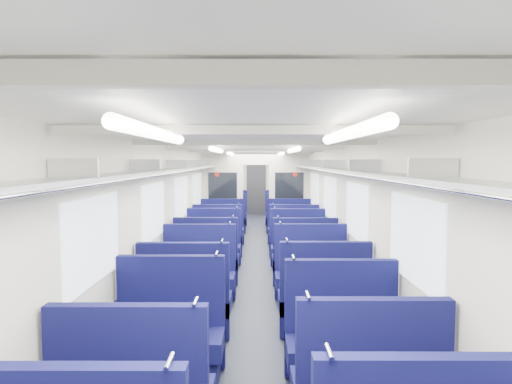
{
  "coord_description": "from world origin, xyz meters",
  "views": [
    {
      "loc": [
        0.03,
        -9.12,
        2.1
      ],
      "look_at": [
        0.0,
        2.79,
        1.29
      ],
      "focal_mm": 32.28,
      "sensor_mm": 36.0,
      "label": 1
    }
  ],
  "objects_px": {
    "seat_11": "(311,279)",
    "seat_19": "(290,231)",
    "seat_18": "(222,232)",
    "seat_20": "(227,221)",
    "seat_9": "(323,305)",
    "seat_22": "(230,216)",
    "end_door": "(256,189)",
    "seat_17": "(293,240)",
    "bulkhead": "(256,194)",
    "seat_15": "(298,250)",
    "seat_23": "(282,216)",
    "seat_21": "(285,220)",
    "seat_6": "(169,339)",
    "seat_13": "(304,263)",
    "seat_7": "(343,347)",
    "seat_14": "(213,249)",
    "seat_10": "(199,279)",
    "seat_12": "(207,263)",
    "seat_16": "(218,240)"
  },
  "relations": [
    {
      "from": "seat_11",
      "to": "seat_19",
      "type": "xyz_separation_m",
      "value": [
        0.0,
        4.57,
        0.0
      ]
    },
    {
      "from": "bulkhead",
      "to": "seat_11",
      "type": "bearing_deg",
      "value": -81.31
    },
    {
      "from": "seat_7",
      "to": "seat_19",
      "type": "distance_m",
      "value": 7.06
    },
    {
      "from": "seat_9",
      "to": "seat_13",
      "type": "relative_size",
      "value": 1.0
    },
    {
      "from": "seat_10",
      "to": "seat_11",
      "type": "distance_m",
      "value": 1.66
    },
    {
      "from": "seat_17",
      "to": "seat_20",
      "type": "distance_m",
      "value": 3.62
    },
    {
      "from": "end_door",
      "to": "seat_18",
      "type": "relative_size",
      "value": 1.67
    },
    {
      "from": "end_door",
      "to": "seat_20",
      "type": "bearing_deg",
      "value": -99.73
    },
    {
      "from": "seat_7",
      "to": "seat_14",
      "type": "relative_size",
      "value": 1.0
    },
    {
      "from": "seat_9",
      "to": "seat_21",
      "type": "bearing_deg",
      "value": 90.0
    },
    {
      "from": "seat_6",
      "to": "seat_20",
      "type": "bearing_deg",
      "value": 90.0
    },
    {
      "from": "bulkhead",
      "to": "seat_16",
      "type": "xyz_separation_m",
      "value": [
        -0.83,
        -2.08,
        -0.86
      ]
    },
    {
      "from": "seat_21",
      "to": "seat_23",
      "type": "xyz_separation_m",
      "value": [
        0.0,
        1.2,
        0.0
      ]
    },
    {
      "from": "seat_6",
      "to": "seat_10",
      "type": "distance_m",
      "value": 2.28
    },
    {
      "from": "seat_7",
      "to": "seat_13",
      "type": "height_order",
      "value": "same"
    },
    {
      "from": "seat_17",
      "to": "seat_18",
      "type": "bearing_deg",
      "value": 144.13
    },
    {
      "from": "seat_15",
      "to": "seat_23",
      "type": "xyz_separation_m",
      "value": [
        0.0,
        5.65,
        0.0
      ]
    },
    {
      "from": "seat_10",
      "to": "seat_22",
      "type": "distance_m",
      "value": 7.86
    },
    {
      "from": "seat_17",
      "to": "seat_22",
      "type": "xyz_separation_m",
      "value": [
        -1.66,
        4.5,
        0.0
      ]
    },
    {
      "from": "seat_21",
      "to": "seat_16",
      "type": "bearing_deg",
      "value": -116.86
    },
    {
      "from": "seat_16",
      "to": "seat_7",
      "type": "bearing_deg",
      "value": -74.13
    },
    {
      "from": "seat_18",
      "to": "seat_20",
      "type": "xyz_separation_m",
      "value": [
        0.0,
        2.02,
        0.0
      ]
    },
    {
      "from": "seat_12",
      "to": "seat_22",
      "type": "relative_size",
      "value": 1.0
    },
    {
      "from": "seat_19",
      "to": "seat_7",
      "type": "bearing_deg",
      "value": -90.0
    },
    {
      "from": "seat_11",
      "to": "seat_22",
      "type": "height_order",
      "value": "same"
    },
    {
      "from": "seat_17",
      "to": "seat_22",
      "type": "relative_size",
      "value": 1.0
    },
    {
      "from": "seat_11",
      "to": "seat_12",
      "type": "relative_size",
      "value": 1.0
    },
    {
      "from": "seat_10",
      "to": "seat_19",
      "type": "relative_size",
      "value": 1.0
    },
    {
      "from": "seat_23",
      "to": "seat_15",
      "type": "bearing_deg",
      "value": -90.0
    },
    {
      "from": "seat_13",
      "to": "seat_19",
      "type": "relative_size",
      "value": 1.0
    },
    {
      "from": "bulkhead",
      "to": "seat_9",
      "type": "relative_size",
      "value": 2.34
    },
    {
      "from": "end_door",
      "to": "seat_10",
      "type": "distance_m",
      "value": 11.47
    },
    {
      "from": "seat_23",
      "to": "seat_17",
      "type": "bearing_deg",
      "value": -90.0
    },
    {
      "from": "seat_9",
      "to": "seat_11",
      "type": "bearing_deg",
      "value": 90.0
    },
    {
      "from": "seat_14",
      "to": "seat_15",
      "type": "relative_size",
      "value": 1.0
    },
    {
      "from": "seat_10",
      "to": "seat_23",
      "type": "height_order",
      "value": "same"
    },
    {
      "from": "seat_10",
      "to": "seat_19",
      "type": "xyz_separation_m",
      "value": [
        1.66,
        4.6,
        0.0
      ]
    },
    {
      "from": "seat_6",
      "to": "seat_23",
      "type": "xyz_separation_m",
      "value": [
        1.66,
        10.13,
        0.0
      ]
    },
    {
      "from": "seat_20",
      "to": "seat_10",
      "type": "bearing_deg",
      "value": -90.0
    },
    {
      "from": "seat_15",
      "to": "seat_17",
      "type": "height_order",
      "value": "same"
    },
    {
      "from": "seat_7",
      "to": "seat_17",
      "type": "distance_m",
      "value": 5.82
    },
    {
      "from": "seat_21",
      "to": "seat_11",
      "type": "bearing_deg",
      "value": -90.0
    },
    {
      "from": "bulkhead",
      "to": "seat_21",
      "type": "height_order",
      "value": "bulkhead"
    },
    {
      "from": "seat_9",
      "to": "seat_22",
      "type": "xyz_separation_m",
      "value": [
        -1.66,
        9.05,
        0.0
      ]
    },
    {
      "from": "seat_10",
      "to": "seat_21",
      "type": "relative_size",
      "value": 1.0
    },
    {
      "from": "seat_18",
      "to": "seat_20",
      "type": "bearing_deg",
      "value": 90.0
    },
    {
      "from": "seat_12",
      "to": "seat_19",
      "type": "height_order",
      "value": "same"
    },
    {
      "from": "end_door",
      "to": "seat_9",
      "type": "xyz_separation_m",
      "value": [
        0.83,
        -12.61,
        -0.63
      ]
    },
    {
      "from": "seat_9",
      "to": "seat_11",
      "type": "xyz_separation_m",
      "value": [
        0.0,
        1.22,
        0.0
      ]
    },
    {
      "from": "seat_6",
      "to": "seat_22",
      "type": "xyz_separation_m",
      "value": [
        0.0,
        10.13,
        0.0
      ]
    }
  ]
}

